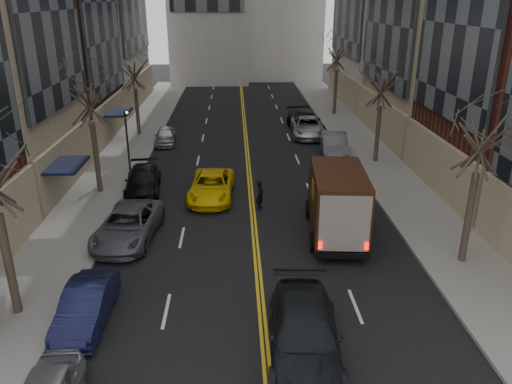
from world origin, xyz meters
The scene contains 19 objects.
sidewalk_left centered at (-9.00, 27.00, 0.07)m, with size 4.00×66.00×0.15m, color slate.
sidewalk_right centered at (9.00, 27.00, 0.07)m, with size 4.00×66.00×0.15m, color slate.
tree_lf_mid centered at (-8.80, 20.00, 6.60)m, with size 3.20×3.20×8.91m.
tree_lf_far centered at (-8.80, 33.00, 6.02)m, with size 3.20×3.20×8.12m.
tree_rt_near centered at (8.80, 11.00, 6.45)m, with size 3.20×3.20×8.71m.
tree_rt_mid centered at (8.80, 25.00, 6.17)m, with size 3.20×3.20×8.32m.
tree_rt_far centered at (8.80, 40.00, 6.74)m, with size 3.20×3.20×9.11m.
traffic_signal centered at (-7.39, 22.00, 2.82)m, with size 0.29×0.26×4.70m.
ups_truck centered at (3.85, 13.96, 1.71)m, with size 2.93×6.37×3.39m.
observer_sedan centered at (1.20, 5.37, 0.81)m, with size 2.65×5.72×1.62m.
taxi centered at (-2.25, 18.98, 0.71)m, with size 2.37×5.14×1.43m, color yellow.
pedestrian centered at (0.42, 17.26, 0.83)m, with size 0.60×0.40×1.65m, color black.
parked_lf_b centered at (-6.17, 7.44, 0.68)m, with size 1.45×4.15×1.37m, color #101333.
parked_lf_c centered at (-5.96, 13.90, 0.74)m, with size 2.47×5.35×1.49m, color #55575E.
parked_lf_d centered at (-6.30, 20.07, 0.70)m, with size 1.95×4.81×1.39m, color black.
parked_lf_e centered at (-6.30, 30.43, 0.65)m, with size 1.52×3.79×1.29m, color #AAACB2.
parked_rt_a centered at (6.23, 26.69, 0.82)m, with size 1.73×4.95×1.63m, color #4E5155.
parked_rt_b centered at (5.10, 32.29, 0.77)m, with size 2.55×5.54×1.54m, color #B6B8BE.
parked_rt_c centered at (5.10, 33.88, 0.82)m, with size 2.30×5.67×1.64m, color black.
Camera 1 is at (-0.88, -7.54, 10.73)m, focal length 35.00 mm.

